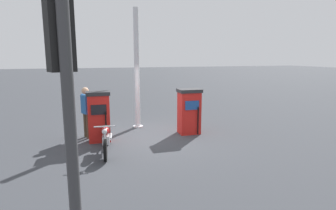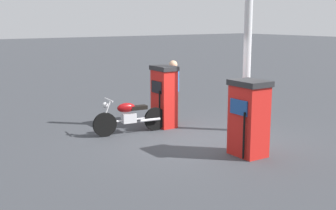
# 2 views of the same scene
# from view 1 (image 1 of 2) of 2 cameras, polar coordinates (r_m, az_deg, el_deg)

# --- Properties ---
(ground_plane) EXTENTS (120.00, 120.00, 0.00)m
(ground_plane) POSITION_cam_1_polar(r_m,az_deg,el_deg) (9.48, -4.28, -6.95)
(ground_plane) COLOR #383A3F
(fuel_pump_near) EXTENTS (0.56, 0.77, 1.67)m
(fuel_pump_near) POSITION_cam_1_polar(r_m,az_deg,el_deg) (9.18, -14.27, -2.34)
(fuel_pump_near) COLOR red
(fuel_pump_near) RESTS_ON ground
(fuel_pump_far) EXTENTS (0.68, 0.83, 1.64)m
(fuel_pump_far) POSITION_cam_1_polar(r_m,az_deg,el_deg) (9.89, 4.45, -1.26)
(fuel_pump_far) COLOR red
(fuel_pump_far) RESTS_ON ground
(motorcycle_near_pump) EXTENTS (2.01, 0.61, 0.94)m
(motorcycle_near_pump) POSITION_cam_1_polar(r_m,az_deg,el_deg) (8.18, -12.83, -6.68)
(motorcycle_near_pump) COLOR black
(motorcycle_near_pump) RESTS_ON ground
(attendant_person) EXTENTS (0.55, 0.34, 1.76)m
(attendant_person) POSITION_cam_1_polar(r_m,az_deg,el_deg) (9.70, -16.77, -0.77)
(attendant_person) COLOR #473828
(attendant_person) RESTS_ON ground
(roadside_traffic_light) EXTENTS (0.40, 0.29, 3.35)m
(roadside_traffic_light) POSITION_cam_1_polar(r_m,az_deg,el_deg) (2.87, -20.51, -0.00)
(roadside_traffic_light) COLOR #38383A
(roadside_traffic_light) RESTS_ON ground
(canopy_support_pole) EXTENTS (0.40, 0.40, 4.59)m
(canopy_support_pole) POSITION_cam_1_polar(r_m,az_deg,el_deg) (10.68, -6.56, 7.05)
(canopy_support_pole) COLOR silver
(canopy_support_pole) RESTS_ON ground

